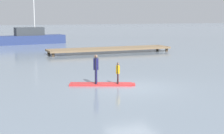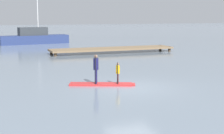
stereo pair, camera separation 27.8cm
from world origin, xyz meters
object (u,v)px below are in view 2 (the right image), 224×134
(paddleboard_near, at_px, (102,84))
(paddler_adult, at_px, (96,67))
(paddler_child_solo, at_px, (118,72))
(fishing_boat_white_large, at_px, (34,38))

(paddleboard_near, bearing_deg, paddler_adult, 158.62)
(paddler_adult, relative_size, paddler_child_solo, 1.32)
(paddleboard_near, xyz_separation_m, paddler_child_solo, (0.76, -0.33, 0.67))
(paddleboard_near, relative_size, fishing_boat_white_large, 0.38)
(paddler_child_solo, height_order, fishing_boat_white_large, fishing_boat_white_large)
(paddleboard_near, bearing_deg, paddler_child_solo, -23.43)
(paddler_adult, bearing_deg, paddler_child_solo, -22.86)
(paddler_child_solo, bearing_deg, paddleboard_near, 156.57)
(fishing_boat_white_large, bearing_deg, paddler_adult, -91.16)
(paddleboard_near, height_order, paddler_child_solo, paddler_child_solo)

